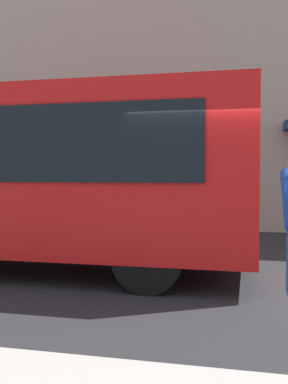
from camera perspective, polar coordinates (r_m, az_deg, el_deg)
The scene contains 2 objects.
ground_plane at distance 7.22m, azimuth 9.93°, elevation -11.11°, with size 60.00×60.00×0.00m, color #232326.
building_facade_far at distance 14.47m, azimuth 11.75°, elevation 19.58°, with size 28.00×1.55×12.00m.
Camera 1 is at (-0.38, 7.01, 1.66)m, focal length 42.35 mm.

